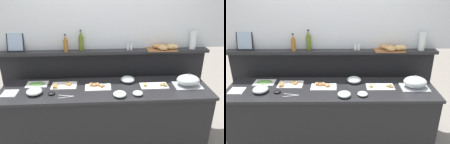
% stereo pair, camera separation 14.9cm
% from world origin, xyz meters
% --- Properties ---
extents(ground_plane, '(12.00, 12.00, 0.00)m').
position_xyz_m(ground_plane, '(0.00, 0.60, 0.00)').
color(ground_plane, gray).
extents(buffet_counter, '(2.59, 0.66, 0.91)m').
position_xyz_m(buffet_counter, '(0.00, 0.00, 0.46)').
color(buffet_counter, black).
rests_on(buffet_counter, ground_plane).
extents(back_ledge_unit, '(2.86, 0.22, 1.27)m').
position_xyz_m(back_ledge_unit, '(0.00, 0.51, 0.67)').
color(back_ledge_unit, black).
rests_on(back_ledge_unit, ground_plane).
extents(sandwich_platter_front, '(0.31, 0.21, 0.04)m').
position_xyz_m(sandwich_platter_front, '(-0.53, 0.10, 0.92)').
color(sandwich_platter_front, white).
rests_on(sandwich_platter_front, buffet_counter).
extents(sandwich_platter_side, '(0.32, 0.18, 0.04)m').
position_xyz_m(sandwich_platter_side, '(-0.10, 0.03, 0.92)').
color(sandwich_platter_side, white).
rests_on(sandwich_platter_side, buffet_counter).
extents(sandwich_platter_rear, '(0.35, 0.18, 0.04)m').
position_xyz_m(sandwich_platter_rear, '(0.62, 0.02, 0.92)').
color(sandwich_platter_rear, silver).
rests_on(sandwich_platter_rear, buffet_counter).
extents(cold_cuts_platter, '(0.27, 0.19, 0.02)m').
position_xyz_m(cold_cuts_platter, '(-0.87, 0.15, 0.92)').
color(cold_cuts_platter, white).
rests_on(cold_cuts_platter, buffet_counter).
extents(serving_cloche, '(0.34, 0.24, 0.17)m').
position_xyz_m(serving_cloche, '(1.04, -0.00, 0.99)').
color(serving_cloche, '#B7BABF').
rests_on(serving_cloche, buffet_counter).
extents(glass_bowl_large, '(0.18, 0.18, 0.07)m').
position_xyz_m(glass_bowl_large, '(-0.84, -0.10, 0.95)').
color(glass_bowl_large, silver).
rests_on(glass_bowl_large, buffet_counter).
extents(glass_bowl_medium, '(0.12, 0.12, 0.05)m').
position_xyz_m(glass_bowl_medium, '(0.37, -0.20, 0.93)').
color(glass_bowl_medium, silver).
rests_on(glass_bowl_medium, buffet_counter).
extents(glass_bowl_small, '(0.18, 0.18, 0.07)m').
position_xyz_m(glass_bowl_small, '(0.30, 0.17, 0.95)').
color(glass_bowl_small, silver).
rests_on(glass_bowl_small, buffet_counter).
extents(glass_bowl_extra, '(0.15, 0.15, 0.06)m').
position_xyz_m(glass_bowl_extra, '(0.16, -0.21, 0.94)').
color(glass_bowl_extra, silver).
rests_on(glass_bowl_extra, buffet_counter).
extents(condiment_bowl_dark, '(0.09, 0.09, 0.03)m').
position_xyz_m(condiment_bowl_dark, '(1.10, 0.25, 0.93)').
color(condiment_bowl_dark, silver).
rests_on(condiment_bowl_dark, buffet_counter).
extents(condiment_bowl_red, '(0.08, 0.08, 0.03)m').
position_xyz_m(condiment_bowl_red, '(-0.64, -0.11, 0.93)').
color(condiment_bowl_red, black).
rests_on(condiment_bowl_red, buffet_counter).
extents(serving_tongs, '(0.18, 0.08, 0.01)m').
position_xyz_m(serving_tongs, '(-0.46, -0.19, 0.92)').
color(serving_tongs, '#B7BABF').
rests_on(serving_tongs, buffet_counter).
extents(napkin_stack, '(0.17, 0.17, 0.02)m').
position_xyz_m(napkin_stack, '(-1.13, -0.08, 0.92)').
color(napkin_stack, white).
rests_on(napkin_stack, buffet_counter).
extents(vinegar_bottle_amber, '(0.06, 0.06, 0.24)m').
position_xyz_m(vinegar_bottle_amber, '(-0.50, 0.40, 1.37)').
color(vinegar_bottle_amber, '#8E5B23').
rests_on(vinegar_bottle_amber, back_ledge_unit).
extents(olive_oil_bottle, '(0.06, 0.06, 0.28)m').
position_xyz_m(olive_oil_bottle, '(-0.30, 0.45, 1.39)').
color(olive_oil_bottle, '#56661E').
rests_on(olive_oil_bottle, back_ledge_unit).
extents(salt_shaker, '(0.03, 0.03, 0.09)m').
position_xyz_m(salt_shaker, '(0.32, 0.43, 1.31)').
color(salt_shaker, white).
rests_on(salt_shaker, back_ledge_unit).
extents(pepper_shaker, '(0.03, 0.03, 0.09)m').
position_xyz_m(pepper_shaker, '(0.37, 0.43, 1.31)').
color(pepper_shaker, white).
rests_on(pepper_shaker, back_ledge_unit).
extents(bread_basket, '(0.44, 0.28, 0.08)m').
position_xyz_m(bread_basket, '(0.80, 0.40, 1.31)').
color(bread_basket, brown).
rests_on(bread_basket, back_ledge_unit).
extents(framed_picture, '(0.22, 0.07, 0.26)m').
position_xyz_m(framed_picture, '(-1.17, 0.47, 1.40)').
color(framed_picture, black).
rests_on(framed_picture, back_ledge_unit).
extents(water_carafe, '(0.09, 0.09, 0.24)m').
position_xyz_m(water_carafe, '(1.21, 0.43, 1.39)').
color(water_carafe, silver).
rests_on(water_carafe, back_ledge_unit).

